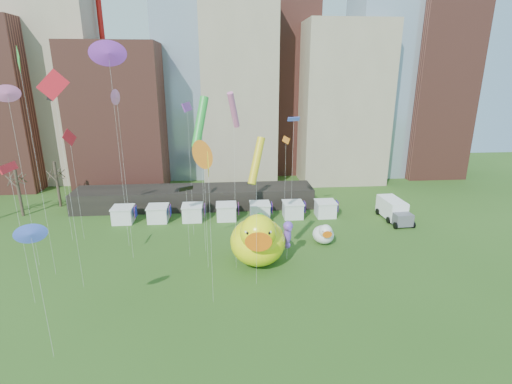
{
  "coord_description": "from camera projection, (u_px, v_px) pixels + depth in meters",
  "views": [
    {
      "loc": [
        0.91,
        -17.87,
        21.07
      ],
      "look_at": [
        3.33,
        10.98,
        12.0
      ],
      "focal_mm": 27.0,
      "sensor_mm": 36.0,
      "label": 1
    }
  ],
  "objects": [
    {
      "name": "seahorse_purple",
      "position": [
        288.0,
        233.0,
        44.19
      ],
      "size": [
        1.26,
        1.52,
        4.81
      ],
      "rotation": [
        0.0,
        0.0,
        0.11
      ],
      "color": "silver",
      "rests_on": "ground"
    },
    {
      "name": "seahorse_green",
      "position": [
        260.0,
        226.0,
        44.78
      ],
      "size": [
        1.5,
        1.79,
        5.53
      ],
      "rotation": [
        0.0,
        0.0,
        -0.13
      ],
      "color": "silver",
      "rests_on": "ground"
    },
    {
      "name": "kite_14",
      "position": [
        286.0,
        141.0,
        49.27
      ],
      "size": [
        0.69,
        2.42,
        13.1
      ],
      "color": "silver",
      "rests_on": "ground"
    },
    {
      "name": "small_duck",
      "position": [
        324.0,
        234.0,
        49.03
      ],
      "size": [
        2.75,
        3.71,
        2.86
      ],
      "rotation": [
        0.0,
        0.0,
        -0.01
      ],
      "color": "white",
      "rests_on": "ground"
    },
    {
      "name": "kite_7",
      "position": [
        108.0,
        53.0,
        41.82
      ],
      "size": [
        2.56,
        1.68,
        24.38
      ],
      "color": "silver",
      "rests_on": "ground"
    },
    {
      "name": "kite_12",
      "position": [
        208.0,
        168.0,
        32.9
      ],
      "size": [
        0.22,
        2.18,
        14.61
      ],
      "color": "silver",
      "rests_on": "ground"
    },
    {
      "name": "kite_17",
      "position": [
        117.0,
        98.0,
        40.12
      ],
      "size": [
        0.41,
        1.65,
        19.36
      ],
      "color": "silver",
      "rests_on": "ground"
    },
    {
      "name": "kite_1",
      "position": [
        233.0,
        110.0,
        37.85
      ],
      "size": [
        1.44,
        2.19,
        19.28
      ],
      "color": "silver",
      "rests_on": "ground"
    },
    {
      "name": "kite_11",
      "position": [
        200.0,
        122.0,
        42.51
      ],
      "size": [
        2.31,
        3.41,
        18.56
      ],
      "color": "silver",
      "rests_on": "ground"
    },
    {
      "name": "kite_0",
      "position": [
        70.0,
        140.0,
        46.88
      ],
      "size": [
        0.97,
        2.07,
        14.57
      ],
      "color": "silver",
      "rests_on": "ground"
    },
    {
      "name": "box_truck",
      "position": [
        393.0,
        210.0,
        56.94
      ],
      "size": [
        3.17,
        7.15,
        2.98
      ],
      "rotation": [
        0.0,
        0.0,
        0.05
      ],
      "color": "white",
      "rests_on": "ground"
    },
    {
      "name": "kite_2",
      "position": [
        51.0,
        98.0,
        45.05
      ],
      "size": [
        1.93,
        2.57,
        18.69
      ],
      "color": "silver",
      "rests_on": "ground"
    },
    {
      "name": "kite_3",
      "position": [
        20.0,
        67.0,
        35.49
      ],
      "size": [
        1.24,
        2.13,
        23.35
      ],
      "color": "silver",
      "rests_on": "ground"
    },
    {
      "name": "kite_5",
      "position": [
        31.0,
        235.0,
        26.67
      ],
      "size": [
        1.41,
        0.7,
        11.04
      ],
      "color": "silver",
      "rests_on": "ground"
    },
    {
      "name": "kite_15",
      "position": [
        187.0,
        108.0,
        47.07
      ],
      "size": [
        1.05,
        3.46,
        17.49
      ],
      "color": "silver",
      "rests_on": "ground"
    },
    {
      "name": "kite_10",
      "position": [
        186.0,
        189.0,
        43.58
      ],
      "size": [
        1.58,
        1.1,
        8.7
      ],
      "color": "silver",
      "rests_on": "ground"
    },
    {
      "name": "kite_8",
      "position": [
        54.0,
        90.0,
        33.58
      ],
      "size": [
        2.68,
        0.68,
        21.35
      ],
      "color": "silver",
      "rests_on": "ground"
    },
    {
      "name": "skyline",
      "position": [
        229.0,
        70.0,
        75.06
      ],
      "size": [
        101.0,
        23.0,
        68.0
      ],
      "color": "brown",
      "rests_on": "ground"
    },
    {
      "name": "pavilion",
      "position": [
        195.0,
        197.0,
        62.36
      ],
      "size": [
        38.0,
        6.0,
        3.2
      ],
      "primitive_type": "cube",
      "color": "black",
      "rests_on": "ground"
    },
    {
      "name": "vendor_tents",
      "position": [
        227.0,
        212.0,
        57.21
      ],
      "size": [
        33.24,
        2.8,
        2.4
      ],
      "color": "white",
      "rests_on": "ground"
    },
    {
      "name": "big_duck",
      "position": [
        258.0,
        239.0,
        43.23
      ],
      "size": [
        6.82,
        8.86,
        6.66
      ],
      "rotation": [
        0.0,
        0.0,
        -0.07
      ],
      "color": "#FBFF0D",
      "rests_on": "ground"
    },
    {
      "name": "bare_trees",
      "position": [
        19.0,
        190.0,
        58.17
      ],
      "size": [
        8.44,
        6.44,
        8.5
      ],
      "color": "#382B21",
      "rests_on": "ground"
    },
    {
      "name": "kite_9",
      "position": [
        7.0,
        94.0,
        38.18
      ],
      "size": [
        1.48,
        1.23,
        19.86
      ],
      "color": "silver",
      "rests_on": "ground"
    },
    {
      "name": "kite_13",
      "position": [
        294.0,
        121.0,
        47.65
      ],
      "size": [
        1.63,
        0.76,
        15.73
      ],
      "color": "silver",
      "rests_on": "ground"
    },
    {
      "name": "kite_4",
      "position": [
        256.0,
        161.0,
        36.1
      ],
      "size": [
        2.05,
        2.56,
        15.28
      ],
      "color": "silver",
      "rests_on": "ground"
    },
    {
      "name": "kite_6",
      "position": [
        204.0,
        154.0,
        39.54
      ],
      "size": [
        1.85,
        2.72,
        14.44
      ],
      "color": "silver",
      "rests_on": "ground"
    },
    {
      "name": "kite_16",
      "position": [
        9.0,
        169.0,
        32.78
      ],
      "size": [
        0.51,
        2.3,
        13.62
      ],
      "color": "silver",
      "rests_on": "ground"
    }
  ]
}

